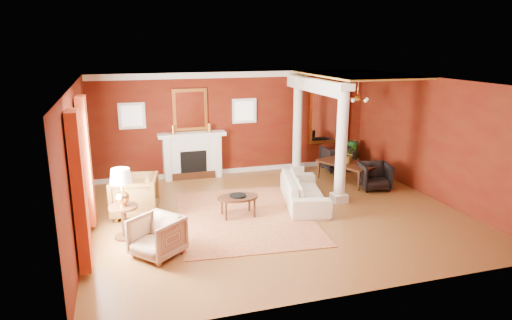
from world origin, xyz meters
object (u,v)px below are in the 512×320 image
object	(u,v)px
armchair_stripe	(157,235)
dining_table	(348,166)
armchair_leopard	(134,194)
coffee_table	(238,198)
sofa	(304,186)
side_table	(122,192)

from	to	relation	value
armchair_stripe	dining_table	bearing A→B (deg)	79.08
armchair_leopard	coffee_table	world-z (taller)	armchair_leopard
armchair_leopard	sofa	bearing A→B (deg)	93.93
sofa	dining_table	world-z (taller)	same
coffee_table	dining_table	world-z (taller)	dining_table
armchair_leopard	armchair_stripe	size ratio (longest dim) A/B	1.24
coffee_table	dining_table	distance (m)	3.84
sofa	armchair_leopard	size ratio (longest dim) A/B	2.24
sofa	coffee_table	distance (m)	1.71
coffee_table	side_table	bearing A→B (deg)	-169.43
sofa	side_table	size ratio (longest dim) A/B	1.58
armchair_stripe	coffee_table	bearing A→B (deg)	87.16
armchair_stripe	dining_table	xyz separation A→B (m)	(5.35, 3.00, 0.03)
armchair_leopard	armchair_stripe	world-z (taller)	armchair_leopard
armchair_stripe	dining_table	distance (m)	6.14
armchair_stripe	armchair_leopard	bearing A→B (deg)	147.53
sofa	dining_table	distance (m)	2.21
armchair_leopard	armchair_stripe	xyz separation A→B (m)	(0.29, -2.14, -0.10)
armchair_leopard	side_table	world-z (taller)	side_table
armchair_stripe	coffee_table	distance (m)	2.34
armchair_leopard	side_table	bearing A→B (deg)	-1.96
armchair_stripe	coffee_table	size ratio (longest dim) A/B	0.88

